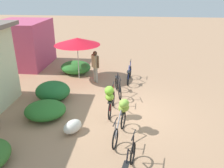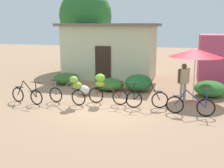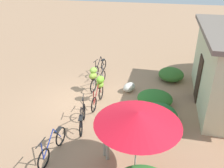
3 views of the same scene
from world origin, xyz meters
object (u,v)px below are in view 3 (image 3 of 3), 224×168
bicycle_by_shop (82,119)px  bicycle_leftmost (100,67)px  bicycle_rightmost (53,146)px  market_umbrella (138,118)px  produce_sack (129,87)px  bicycle_center_loaded (99,88)px  person_vendor (106,132)px  bicycle_near_pile (95,76)px

bicycle_by_shop → bicycle_leftmost: bearing=-172.0°
bicycle_by_shop → bicycle_rightmost: (1.61, -0.42, -0.00)m
bicycle_leftmost → bicycle_by_shop: size_ratio=0.98×
market_umbrella → produce_sack: market_umbrella is taller
bicycle_center_loaded → person_vendor: size_ratio=1.04×
bicycle_center_loaded → produce_sack: bearing=139.2°
bicycle_by_shop → bicycle_rightmost: 1.66m
market_umbrella → person_vendor: market_umbrella is taller
bicycle_center_loaded → bicycle_rightmost: bearing=-9.4°
bicycle_rightmost → bicycle_by_shop: bearing=165.2°
market_umbrella → bicycle_leftmost: bearing=-156.2°
bicycle_by_shop → person_vendor: 1.91m
bicycle_by_shop → produce_sack: bicycle_by_shop is taller
bicycle_rightmost → produce_sack: bearing=160.4°
bicycle_center_loaded → person_vendor: bearing=19.4°
bicycle_by_shop → produce_sack: size_ratio=2.29×
bicycle_near_pile → produce_sack: 1.70m
market_umbrella → bicycle_near_pile: 5.48m
bicycle_by_shop → market_umbrella: bearing=51.6°
bicycle_by_shop → person_vendor: bearing=43.4°
market_umbrella → bicycle_by_shop: 3.24m
bicycle_near_pile → produce_sack: size_ratio=2.45×
bicycle_leftmost → bicycle_center_loaded: bearing=15.3°
market_umbrella → bicycle_rightmost: (-0.14, -2.63, -1.61)m
bicycle_rightmost → person_vendor: size_ratio=1.06×
market_umbrella → bicycle_rightmost: size_ratio=1.35×
bicycle_by_shop → bicycle_rightmost: size_ratio=0.94×
bicycle_center_loaded → produce_sack: 1.77m
bicycle_by_shop → person_vendor: size_ratio=1.00×
market_umbrella → bicycle_center_loaded: size_ratio=1.37×
bicycle_by_shop → produce_sack: bearing=158.0°
bicycle_center_loaded → produce_sack: (-1.28, 1.11, -0.51)m
bicycle_center_loaded → bicycle_near_pile: bearing=-155.3°
market_umbrella → bicycle_near_pile: size_ratio=1.34×
bicycle_leftmost → bicycle_near_pile: bicycle_near_pile is taller
bicycle_leftmost → person_vendor: 6.43m
bicycle_leftmost → bicycle_near_pile: (1.87, 0.30, 0.36)m
bicycle_center_loaded → bicycle_leftmost: bearing=-164.7°
market_umbrella → bicycle_by_shop: market_umbrella is taller
produce_sack → bicycle_rightmost: bearing=-19.6°
produce_sack → person_vendor: (4.40, -0.01, 0.76)m
produce_sack → person_vendor: person_vendor is taller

